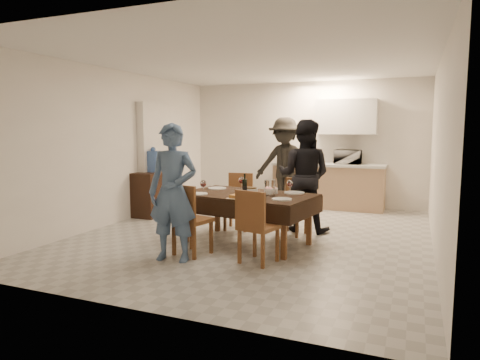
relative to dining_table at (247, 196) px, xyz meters
The scene contains 33 objects.
floor 0.87m from the dining_table, 97.70° to the left, with size 5.00×6.00×0.02m, color #AEAEA9.
ceiling 2.00m from the dining_table, 97.70° to the left, with size 5.00×6.00×0.02m, color white.
wall_back 3.60m from the dining_table, 91.19° to the left, with size 5.00×0.02×2.60m, color white.
wall_front 2.54m from the dining_table, 91.71° to the right, with size 5.00×0.02×2.60m, color white.
wall_left 2.70m from the dining_table, 168.10° to the left, with size 0.02×6.00×2.60m, color white.
wall_right 2.56m from the dining_table, 12.60° to the left, with size 0.02×6.00×2.60m, color white.
stub_partition 3.06m from the dining_table, 145.06° to the left, with size 0.15×1.40×2.10m, color white.
kitchen_base_cabinet 3.27m from the dining_table, 80.72° to the left, with size 2.20×0.60×0.86m, color tan.
kitchen_worktop 3.27m from the dining_table, 80.72° to the left, with size 2.24×0.64×0.05m, color beige.
upper_cabinet 3.66m from the dining_table, 76.19° to the left, with size 1.20×0.34×0.70m, color silver.
dining_table is the anchor object (origin of this frame).
chair_near_left 0.96m from the dining_table, 118.27° to the right, with size 0.50×0.50×0.50m.
chair_near_right 0.96m from the dining_table, 61.67° to the right, with size 0.49×0.49×0.48m.
chair_far_left 0.81m from the dining_table, 124.07° to the left, with size 0.45×0.46×0.48m.
chair_far_right 0.82m from the dining_table, 56.07° to the left, with size 0.45×0.46×0.46m.
console 2.67m from the dining_table, 152.28° to the left, with size 0.44×0.88×0.81m, color black.
water_jug 2.68m from the dining_table, 152.28° to the left, with size 0.26×0.26×0.39m, color #476FBE.
wine_bottle 0.19m from the dining_table, 135.00° to the left, with size 0.07×0.07×0.28m, color black, non-canonical shape.
water_pitcher 0.38m from the dining_table, ahead, with size 0.14×0.14×0.22m, color white.
savoury_tart 0.40m from the dining_table, 75.26° to the right, with size 0.36×0.27×0.05m, color #C58939.
salad_bowl 0.36m from the dining_table, 30.96° to the left, with size 0.19×0.19×0.07m, color silver.
mushroom_dish 0.29m from the dining_table, 100.12° to the left, with size 0.20×0.20×0.04m, color silver.
wine_glass_a 0.62m from the dining_table, 155.56° to the right, with size 0.09×0.09×0.20m, color white, non-canonical shape.
wine_glass_b 0.62m from the dining_table, 24.44° to the left, with size 0.09×0.09×0.19m, color white, non-canonical shape.
wine_glass_c 0.38m from the dining_table, 123.69° to the left, with size 0.09×0.09×0.20m, color white, non-canonical shape.
plate_near_left 0.67m from the dining_table, 153.43° to the right, with size 0.26×0.26×0.01m, color silver.
plate_near_right 0.67m from the dining_table, 26.57° to the right, with size 0.26×0.26×0.01m, color silver.
plate_far_left 0.67m from the dining_table, 153.43° to the left, with size 0.28×0.28×0.02m, color silver.
plate_far_right 0.67m from the dining_table, 26.57° to the left, with size 0.29×0.29×0.02m, color silver.
microwave 3.37m from the dining_table, 74.33° to the left, with size 0.51×0.34×0.28m, color silver.
person_near 1.20m from the dining_table, 117.65° to the right, with size 0.61×0.40×1.68m, color #4A6893.
person_far 1.20m from the dining_table, 62.35° to the left, with size 0.85×0.66×1.75m, color black.
person_kitchen 2.80m from the dining_table, 95.63° to the left, with size 1.19×0.68×1.84m, color black.
Camera 1 is at (2.23, -6.02, 1.60)m, focal length 32.00 mm.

